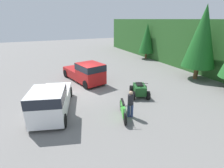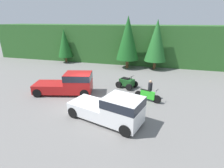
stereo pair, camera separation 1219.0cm
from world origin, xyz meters
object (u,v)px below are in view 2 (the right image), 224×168
at_px(dirt_bike, 148,95).
at_px(quad_atv, 127,83).
at_px(pickup_truck_red, 70,83).
at_px(rider_person, 150,89).
at_px(pickup_truck_second, 112,109).

distance_m(dirt_bike, quad_atv, 3.47).
distance_m(pickup_truck_red, dirt_bike, 7.10).
xyz_separation_m(pickup_truck_red, dirt_bike, (7.07, 0.31, -0.54)).
relative_size(quad_atv, rider_person, 1.30).
xyz_separation_m(pickup_truck_second, rider_person, (2.16, 4.41, -0.09)).
distance_m(dirt_bike, rider_person, 0.63).
bearing_deg(dirt_bike, pickup_truck_second, -97.88).
height_order(quad_atv, rider_person, rider_person).
bearing_deg(dirt_bike, quad_atv, 150.03).
xyz_separation_m(pickup_truck_red, quad_atv, (4.79, 2.92, -0.52)).
distance_m(pickup_truck_second, dirt_bike, 4.50).
xyz_separation_m(pickup_truck_red, pickup_truck_second, (5.06, -3.68, -0.00)).
bearing_deg(pickup_truck_red, rider_person, -8.09).
bearing_deg(pickup_truck_red, pickup_truck_second, -49.94).
distance_m(quad_atv, rider_person, 3.29).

